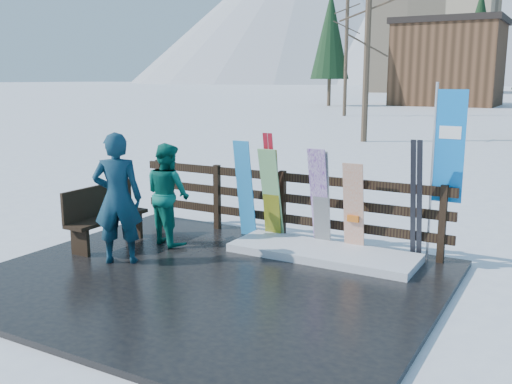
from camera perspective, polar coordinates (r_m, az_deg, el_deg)
The scene contains 16 objects.
ground at distance 7.88m, azimuth -4.75°, elevation -9.00°, with size 700.00×700.00×0.00m, color white.
deck at distance 7.87m, azimuth -4.75°, elevation -8.72°, with size 6.00×5.00×0.08m, color black.
fence at distance 9.50m, azimuth 2.65°, elevation -0.80°, with size 5.60×0.10×1.15m.
snow_patch at distance 8.72m, azimuth 6.70°, elevation -6.04°, with size 2.83×1.00×0.12m, color white.
bench at distance 9.46m, azimuth -14.95°, elevation -2.12°, with size 0.41×1.50×0.97m.
snowboard_0 at distance 9.56m, azimuth -1.12°, elevation 0.30°, with size 0.29×0.03×1.67m, color #2996E6.
snowboard_1 at distance 9.33m, azimuth 1.53°, elevation -0.30°, with size 0.31×0.03×1.58m, color silver.
snowboard_2 at distance 9.33m, azimuth 1.51°, elevation -0.33°, with size 0.29×0.03×1.55m, color yellow.
snowboard_3 at distance 8.96m, azimuth 6.36°, elevation -0.66°, with size 0.29×0.03×1.64m, color white.
snowboard_4 at distance 8.96m, azimuth 6.54°, elevation -0.81°, with size 0.27×0.03×1.57m, color black.
snowboard_5 at distance 8.78m, azimuth 9.72°, elevation -1.64°, with size 0.32×0.03×1.42m, color silver.
ski_pair_a at distance 9.38m, azimuth 1.54°, elevation 0.54°, with size 0.16×0.31×1.79m.
ski_pair_b at distance 8.55m, azimuth 15.73°, elevation -0.89°, with size 0.17×0.36×1.81m.
rental_flag at distance 8.56m, azimuth 18.40°, elevation 3.73°, with size 0.45×0.04×2.60m.
person_front at distance 8.43m, azimuth -13.68°, elevation -0.62°, with size 0.70×0.46×1.91m, color #124452.
person_back at distance 9.27m, azimuth -8.80°, elevation -0.19°, with size 0.80×0.62×1.65m, color #096656.
Camera 1 is at (4.19, -6.09, 2.73)m, focal length 40.00 mm.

